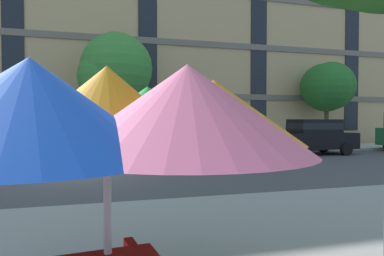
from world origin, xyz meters
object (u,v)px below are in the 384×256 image
Objects in this scene: sedan_black at (313,136)px; street_tree_middle at (113,71)px; sedan_blue at (197,137)px; sedan_silver at (15,140)px; patio_umbrella at (107,111)px; street_tree_right at (327,86)px.

sedan_black is 0.70× the size of street_tree_middle.
sedan_blue is 0.70× the size of street_tree_middle.
patio_umbrella is at bearing -76.76° from sedan_silver.
sedan_silver is 6.19m from street_tree_middle.
patio_umbrella is at bearing -131.18° from street_tree_right.
street_tree_middle reaches higher than street_tree_right.
sedan_black is 0.81× the size of street_tree_right.
street_tree_right is at bearing 11.86° from sedan_silver.
street_tree_middle is 1.95× the size of patio_umbrella.
sedan_black is (13.71, 0.00, 0.00)m from sedan_silver.
patio_umbrella is (-10.72, -12.70, 0.91)m from sedan_black.
street_tree_middle is at bearing 136.95° from sedan_blue.
patio_umbrella is at bearing -93.86° from street_tree_middle.
street_tree_right reaches higher than patio_umbrella.
sedan_black is 5.85m from street_tree_right.
sedan_silver is 0.70× the size of street_tree_middle.
sedan_silver is at bearing 180.00° from sedan_blue.
street_tree_right is 1.68× the size of patio_umbrella.
street_tree_middle is at bearing 86.14° from patio_umbrella.
sedan_black is at bearing 0.00° from sedan_blue.
street_tree_middle is 13.21m from street_tree_right.
patio_umbrella is (-14.28, -16.32, -2.00)m from street_tree_right.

